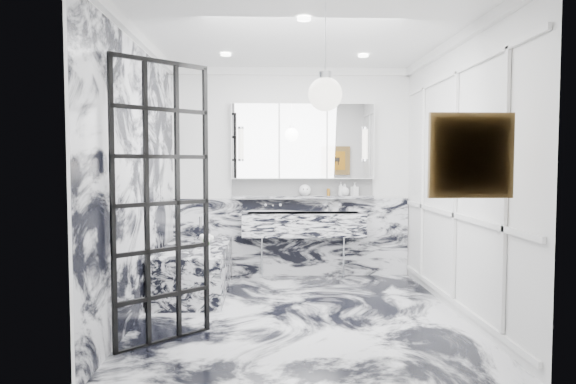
{
  "coord_description": "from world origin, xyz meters",
  "views": [
    {
      "loc": [
        -0.32,
        -5.12,
        1.53
      ],
      "look_at": [
        -0.1,
        0.5,
        1.21
      ],
      "focal_mm": 32.0,
      "sensor_mm": 36.0,
      "label": 1
    }
  ],
  "objects_px": {
    "bathtub": "(195,270)",
    "trough_sink": "(304,224)",
    "mirror_cabinet": "(303,141)",
    "crittall_door": "(162,203)"
  },
  "relations": [
    {
      "from": "crittall_door",
      "to": "trough_sink",
      "type": "bearing_deg",
      "value": 18.23
    },
    {
      "from": "crittall_door",
      "to": "trough_sink",
      "type": "relative_size",
      "value": 1.48
    },
    {
      "from": "trough_sink",
      "to": "mirror_cabinet",
      "type": "relative_size",
      "value": 0.84
    },
    {
      "from": "trough_sink",
      "to": "crittall_door",
      "type": "bearing_deg",
      "value": -120.43
    },
    {
      "from": "bathtub",
      "to": "trough_sink",
      "type": "bearing_deg",
      "value": 26.48
    },
    {
      "from": "mirror_cabinet",
      "to": "trough_sink",
      "type": "bearing_deg",
      "value": -90.0
    },
    {
      "from": "crittall_door",
      "to": "bathtub",
      "type": "height_order",
      "value": "crittall_door"
    },
    {
      "from": "trough_sink",
      "to": "mirror_cabinet",
      "type": "bearing_deg",
      "value": 90.0
    },
    {
      "from": "trough_sink",
      "to": "mirror_cabinet",
      "type": "xyz_separation_m",
      "value": [
        -0.0,
        0.17,
        1.09
      ]
    },
    {
      "from": "crittall_door",
      "to": "mirror_cabinet",
      "type": "bearing_deg",
      "value": 19.97
    }
  ]
}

